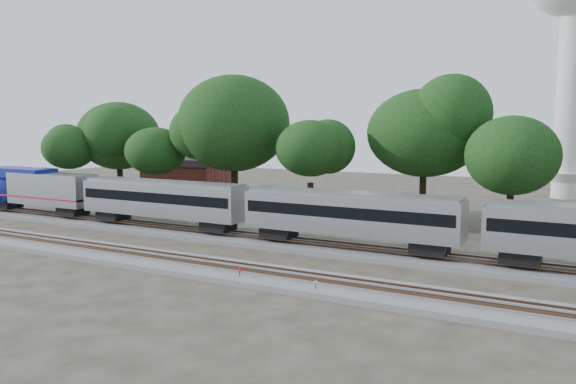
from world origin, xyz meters
name	(u,v)px	position (x,y,z in m)	size (l,w,h in m)	color
ground	(211,255)	(0.00, 0.00, 0.00)	(160.00, 160.00, 0.00)	#383328
track_far	(250,239)	(0.00, 6.00, 0.21)	(160.00, 5.00, 0.73)	slate
track_near	(179,264)	(0.00, -4.00, 0.21)	(160.00, 5.00, 0.73)	slate
train	(477,223)	(19.48, 6.00, 3.32)	(113.97, 3.26, 4.80)	#B7B9BE
switch_stand_red	(240,273)	(6.34, -5.51, 0.65)	(0.31, 0.15, 1.01)	#512D19
switch_stand_white	(316,286)	(12.01, -5.69, 0.60)	(0.30, 0.11, 0.95)	#512D19
switch_lever	(248,281)	(6.96, -5.47, 0.15)	(0.50, 0.30, 0.30)	#512D19
water_tower	(575,6)	(23.76, 52.80, 26.70)	(13.02, 13.02, 36.04)	silver
brick_building	(186,176)	(-26.75, 30.80, 2.73)	(12.25, 9.40, 5.43)	maroon
tree_0	(69,148)	(-31.17, 13.23, 7.57)	(7.72, 7.72, 10.88)	black
tree_1	(119,136)	(-28.02, 18.57, 8.97)	(9.14, 9.14, 12.88)	black
tree_2	(156,151)	(-19.48, 15.95, 7.27)	(7.41, 7.41, 10.45)	black
tree_3	(234,124)	(-10.34, 19.17, 10.58)	(10.76, 10.76, 15.18)	black
tree_4	(311,149)	(0.41, 17.54, 7.94)	(8.09, 8.09, 11.40)	black
tree_5	(424,133)	(10.84, 23.85, 9.55)	(9.72, 9.72, 13.70)	black
tree_6	(512,156)	(20.26, 18.82, 7.63)	(7.78, 7.78, 10.97)	black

